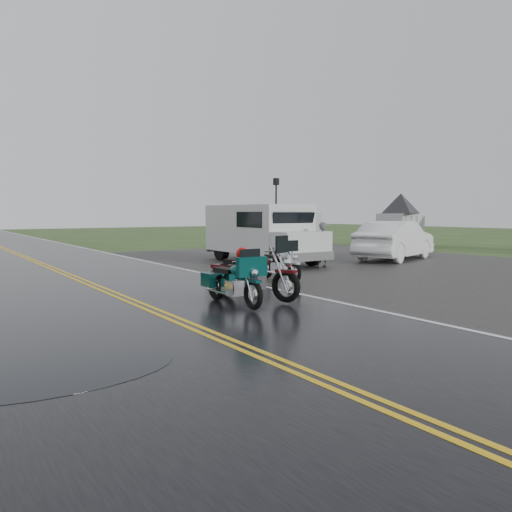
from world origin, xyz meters
The scene contains 11 objects.
ground centered at (0.00, 0.00, 0.00)m, with size 120.00×120.00×0.00m, color #2D471E.
road centered at (0.00, 10.00, 0.02)m, with size 8.00×100.00×0.04m, color black.
parking_pad centered at (11.00, 5.00, 0.01)m, with size 14.00×24.00×0.03m, color black.
visitor_center centered at (20.00, 12.00, 2.40)m, with size 16.00×10.00×4.80m, color #A8AAAD, non-canonical shape.
motorcycle_red centered at (2.71, 0.69, 0.73)m, with size 0.90×2.47×1.46m, color #4F090E, non-canonical shape.
motorcycle_teal centered at (1.66, 0.42, 0.63)m, with size 0.77×2.12×1.25m, color #053838, non-canonical shape.
motorcycle_silver centered at (4.77, 2.99, 0.60)m, with size 0.73×2.02×1.19m, color #9EA2A5, non-canonical shape.
van_white centered at (6.60, 6.55, 1.21)m, with size 2.30×6.14×2.41m, color silver, non-canonical shape.
person_at_van centered at (8.36, 5.89, 0.83)m, with size 0.61×0.40×1.67m, color #515156.
sedan_white centered at (13.02, 6.43, 0.83)m, with size 1.76×5.03×1.66m, color white.
lamp_post_far_right centered at (12.55, 14.43, 2.00)m, with size 0.34×0.34×3.99m, color black, non-canonical shape.
Camera 1 is at (-3.92, -7.93, 2.04)m, focal length 35.00 mm.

